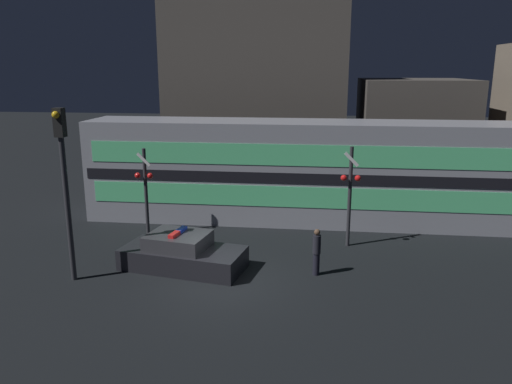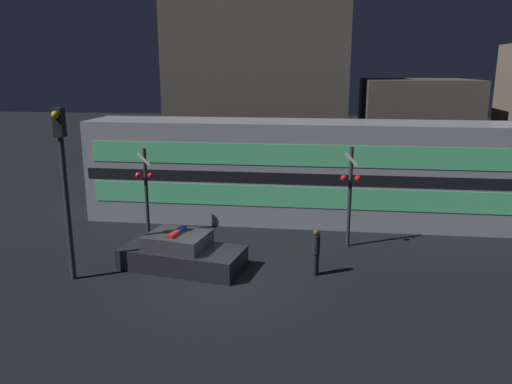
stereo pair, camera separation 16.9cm
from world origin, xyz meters
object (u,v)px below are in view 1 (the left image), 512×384
(police_car, at_px, (182,254))
(crossing_signal_near, at_px, (350,192))
(traffic_light_corner, at_px, (65,178))
(pedestrian, at_px, (317,252))
(train, at_px, (312,172))

(police_car, relative_size, crossing_signal_near, 1.14)
(crossing_signal_near, xyz_separation_m, traffic_light_corner, (-9.26, -4.41, 1.28))
(pedestrian, distance_m, traffic_light_corner, 8.57)
(crossing_signal_near, bearing_deg, pedestrian, -112.22)
(train, bearing_deg, pedestrian, -87.66)
(train, xyz_separation_m, traffic_light_corner, (-7.77, -7.71, 1.21))
(police_car, xyz_separation_m, crossing_signal_near, (5.93, 2.98, 1.69))
(train, height_order, pedestrian, train)
(train, relative_size, police_car, 4.52)
(pedestrian, distance_m, crossing_signal_near, 3.53)
(pedestrian, relative_size, traffic_light_corner, 0.29)
(traffic_light_corner, bearing_deg, police_car, 23.08)
(crossing_signal_near, bearing_deg, police_car, -153.28)
(train, height_order, police_car, train)
(pedestrian, bearing_deg, train, 92.34)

